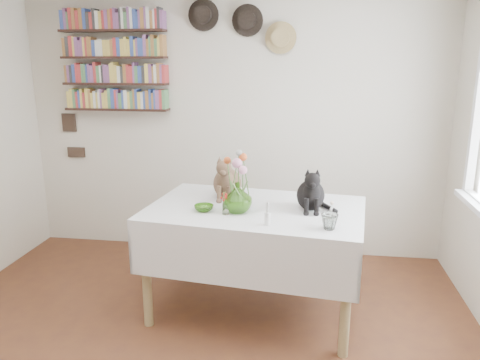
% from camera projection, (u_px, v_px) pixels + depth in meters
% --- Properties ---
extents(room, '(4.08, 4.58, 2.58)m').
position_uv_depth(room, '(160.00, 188.00, 2.31)').
color(room, brown).
rests_on(room, ground).
extents(dining_table, '(1.65, 1.17, 0.82)m').
position_uv_depth(dining_table, '(255.00, 234.00, 3.44)').
color(dining_table, white).
rests_on(dining_table, room).
extents(tabby_cat, '(0.24, 0.30, 0.35)m').
position_uv_depth(tabby_cat, '(227.00, 175.00, 3.60)').
color(tabby_cat, brown).
rests_on(tabby_cat, dining_table).
extents(black_cat, '(0.23, 0.29, 0.33)m').
position_uv_depth(black_cat, '(311.00, 187.00, 3.31)').
color(black_cat, black).
rests_on(black_cat, dining_table).
extents(flower_vase, '(0.25, 0.25, 0.21)m').
position_uv_depth(flower_vase, '(238.00, 197.00, 3.26)').
color(flower_vase, '#7DC743').
rests_on(flower_vase, dining_table).
extents(green_bowl, '(0.14, 0.14, 0.04)m').
position_uv_depth(green_bowl, '(204.00, 208.00, 3.31)').
color(green_bowl, '#7DC743').
rests_on(green_bowl, dining_table).
extents(drinking_glass, '(0.13, 0.13, 0.10)m').
position_uv_depth(drinking_glass, '(329.00, 222.00, 2.94)').
color(drinking_glass, white).
rests_on(drinking_glass, dining_table).
extents(candlestick, '(0.04, 0.04, 0.16)m').
position_uv_depth(candlestick, '(268.00, 217.00, 3.02)').
color(candlestick, white).
rests_on(candlestick, dining_table).
extents(berry_jar, '(0.05, 0.05, 0.18)m').
position_uv_depth(berry_jar, '(226.00, 203.00, 3.22)').
color(berry_jar, white).
rests_on(berry_jar, dining_table).
extents(porcelain_figurine, '(0.04, 0.04, 0.08)m').
position_uv_depth(porcelain_figurine, '(332.00, 208.00, 3.27)').
color(porcelain_figurine, white).
rests_on(porcelain_figurine, dining_table).
extents(flower_bouquet, '(0.17, 0.12, 0.39)m').
position_uv_depth(flower_bouquet, '(238.00, 164.00, 3.22)').
color(flower_bouquet, '#4C7233').
rests_on(flower_bouquet, flower_vase).
extents(bookshelf_unit, '(1.00, 0.16, 0.91)m').
position_uv_depth(bookshelf_unit, '(115.00, 62.00, 4.38)').
color(bookshelf_unit, black).
rests_on(bookshelf_unit, room).
extents(wall_hats, '(0.98, 0.09, 0.48)m').
position_uv_depth(wall_hats, '(243.00, 24.00, 4.16)').
color(wall_hats, black).
rests_on(wall_hats, room).
extents(wall_art_plaques, '(0.21, 0.02, 0.44)m').
position_uv_depth(wall_art_plaques, '(72.00, 135.00, 4.70)').
color(wall_art_plaques, '#38281E').
rests_on(wall_art_plaques, room).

